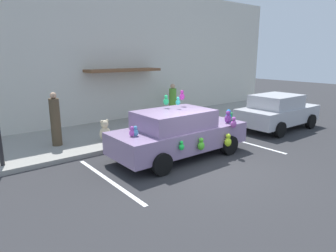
# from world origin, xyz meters

# --- Properties ---
(ground_plane) EXTENTS (60.00, 60.00, 0.00)m
(ground_plane) POSITION_xyz_m (0.00, 0.00, 0.00)
(ground_plane) COLOR #2D2D30
(sidewalk) EXTENTS (24.00, 4.00, 0.15)m
(sidewalk) POSITION_xyz_m (0.00, 5.00, 0.07)
(sidewalk) COLOR gray
(sidewalk) RESTS_ON ground
(storefront_building) EXTENTS (24.00, 1.25, 6.40)m
(storefront_building) POSITION_xyz_m (0.01, 7.14, 3.19)
(storefront_building) COLOR beige
(storefront_building) RESTS_ON ground
(parking_stripe_front) EXTENTS (0.12, 3.60, 0.01)m
(parking_stripe_front) POSITION_xyz_m (3.03, 1.00, 0.00)
(parking_stripe_front) COLOR silver
(parking_stripe_front) RESTS_ON ground
(parking_stripe_rear) EXTENTS (0.12, 3.60, 0.01)m
(parking_stripe_rear) POSITION_xyz_m (-2.65, 1.00, 0.00)
(parking_stripe_rear) COLOR silver
(parking_stripe_rear) RESTS_ON ground
(plush_covered_car) EXTENTS (4.55, 2.13, 2.09)m
(plush_covered_car) POSITION_xyz_m (0.04, 1.29, 0.80)
(plush_covered_car) COLOR gray
(plush_covered_car) RESTS_ON ground
(parked_sedan_behind) EXTENTS (4.04, 2.01, 1.54)m
(parked_sedan_behind) POSITION_xyz_m (5.90, 1.40, 0.79)
(parked_sedan_behind) COLOR #B7B7BC
(parked_sedan_behind) RESTS_ON ground
(teddy_bear_on_sidewalk) EXTENTS (0.41, 0.34, 0.79)m
(teddy_bear_on_sidewalk) POSITION_xyz_m (-1.23, 3.99, 0.51)
(teddy_bear_on_sidewalk) COLOR beige
(teddy_bear_on_sidewalk) RESTS_ON sidewalk
(pedestrian_near_shopfront) EXTENTS (0.34, 0.34, 1.86)m
(pedestrian_near_shopfront) POSITION_xyz_m (-2.82, 4.50, 1.02)
(pedestrian_near_shopfront) COLOR #4E3F2C
(pedestrian_near_shopfront) RESTS_ON sidewalk
(pedestrian_walking_past) EXTENTS (0.38, 0.38, 1.65)m
(pedestrian_walking_past) POSITION_xyz_m (3.66, 6.05, 0.91)
(pedestrian_walking_past) COLOR #5FAA35
(pedestrian_walking_past) RESTS_ON sidewalk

